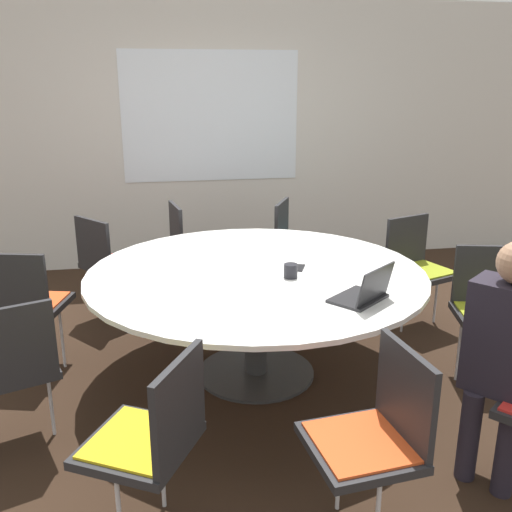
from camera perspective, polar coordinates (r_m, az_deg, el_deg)
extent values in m
plane|color=black|center=(3.97, 0.00, -11.64)|extent=(16.00, 16.00, 0.00)
cube|color=silver|center=(6.05, -4.52, 11.84)|extent=(8.00, 0.06, 2.70)
cube|color=white|center=(6.00, -4.53, 13.71)|extent=(1.80, 0.01, 1.30)
cylinder|color=#333333|center=(3.96, 0.00, -11.51)|extent=(0.79, 0.79, 0.02)
cylinder|color=#333333|center=(3.80, 0.00, -6.83)|extent=(0.15, 0.15, 0.69)
cylinder|color=white|center=(3.67, 0.00, -1.71)|extent=(2.17, 2.17, 0.03)
cylinder|color=silver|center=(3.18, 23.78, -16.63)|extent=(0.02, 0.02, 0.44)
cube|color=#262628|center=(3.97, 22.48, -5.66)|extent=(0.53, 0.51, 0.04)
cube|color=olive|center=(3.96, 22.53, -5.31)|extent=(0.47, 0.45, 0.01)
cube|color=#262628|center=(4.07, 22.00, -1.74)|extent=(0.41, 0.13, 0.40)
cylinder|color=silver|center=(4.01, 19.62, -8.84)|extent=(0.02, 0.02, 0.44)
cube|color=#262628|center=(4.67, 16.30, -1.67)|extent=(0.56, 0.54, 0.04)
cube|color=olive|center=(4.66, 16.33, -1.37)|extent=(0.49, 0.48, 0.01)
cube|color=#262628|center=(4.73, 14.83, 1.50)|extent=(0.40, 0.17, 0.40)
cylinder|color=silver|center=(4.87, 17.54, -3.97)|extent=(0.02, 0.02, 0.44)
cylinder|color=silver|center=(4.62, 14.49, -4.85)|extent=(0.02, 0.02, 0.44)
cube|color=#262628|center=(5.16, 4.66, 0.78)|extent=(0.57, 0.58, 0.04)
cube|color=teal|center=(5.15, 4.66, 1.05)|extent=(0.50, 0.51, 0.01)
cube|color=#262628|center=(5.14, 2.58, 3.30)|extent=(0.21, 0.39, 0.40)
cylinder|color=silver|center=(5.40, 4.98, -1.14)|extent=(0.02, 0.02, 0.44)
cylinder|color=silver|center=(5.06, 4.18, -2.38)|extent=(0.02, 0.02, 0.44)
cube|color=#262628|center=(5.14, -5.78, 0.67)|extent=(0.49, 0.50, 0.04)
cube|color=#4C5156|center=(5.13, -5.79, 0.95)|extent=(0.43, 0.44, 0.01)
cube|color=#262628|center=(5.04, -8.01, 2.85)|extent=(0.10, 0.42, 0.40)
cylinder|color=silver|center=(5.37, -6.19, -1.26)|extent=(0.02, 0.02, 0.44)
cylinder|color=silver|center=(5.04, -5.19, -2.48)|extent=(0.02, 0.02, 0.44)
cube|color=#262628|center=(4.82, -13.88, -0.85)|extent=(0.60, 0.61, 0.04)
cube|color=red|center=(4.82, -13.90, -0.56)|extent=(0.53, 0.53, 0.01)
cube|color=#262628|center=(4.66, -16.00, 1.16)|extent=(0.29, 0.34, 0.40)
cylinder|color=silver|center=(5.04, -14.90, -3.02)|extent=(0.02, 0.02, 0.44)
cylinder|color=silver|center=(4.77, -12.38, -4.03)|extent=(0.02, 0.02, 0.44)
cube|color=#262628|center=(4.15, -21.44, -4.58)|extent=(0.53, 0.52, 0.04)
cube|color=#E04C1E|center=(4.14, -21.48, -4.24)|extent=(0.47, 0.45, 0.01)
cube|color=#262628|center=(3.91, -22.97, -2.62)|extent=(0.41, 0.13, 0.40)
cylinder|color=silver|center=(4.32, -23.28, -7.40)|extent=(0.02, 0.02, 0.44)
cylinder|color=silver|center=(4.17, -18.82, -7.77)|extent=(0.02, 0.02, 0.44)
cube|color=#262628|center=(3.31, -23.36, -10.38)|extent=(0.56, 0.55, 0.04)
cube|color=olive|center=(3.30, -23.41, -9.97)|extent=(0.49, 0.48, 0.01)
cube|color=#262628|center=(3.05, -23.27, -8.23)|extent=(0.40, 0.18, 0.40)
cylinder|color=silver|center=(3.45, -19.85, -13.38)|extent=(0.02, 0.02, 0.44)
cube|color=#262628|center=(2.55, -11.62, -17.98)|extent=(0.58, 0.59, 0.04)
cube|color=gold|center=(2.54, -11.65, -17.50)|extent=(0.51, 0.52, 0.01)
cube|color=#262628|center=(2.35, -7.70, -14.70)|extent=(0.23, 0.38, 0.40)
cylinder|color=silver|center=(2.82, -9.36, -20.04)|extent=(0.02, 0.02, 0.44)
cube|color=#262628|center=(2.53, 10.32, -18.30)|extent=(0.46, 0.48, 0.04)
cube|color=#E04C1E|center=(2.51, 10.36, -17.82)|extent=(0.41, 0.42, 0.01)
cube|color=#262628|center=(2.49, 14.72, -13.15)|extent=(0.07, 0.42, 0.40)
cylinder|color=silver|center=(2.80, 8.30, -20.30)|extent=(0.02, 0.02, 0.44)
cylinder|color=#231E28|center=(3.08, 23.77, -17.36)|extent=(0.10, 0.10, 0.48)
cylinder|color=#231E28|center=(3.12, 20.53, -16.45)|extent=(0.10, 0.10, 0.48)
cube|color=#231E28|center=(2.95, 23.93, -7.59)|extent=(0.40, 0.42, 0.55)
cube|color=#232326|center=(3.25, 10.15, -4.17)|extent=(0.38, 0.37, 0.02)
cube|color=#232326|center=(3.16, 11.87, -2.79)|extent=(0.28, 0.24, 0.20)
cube|color=black|center=(3.16, 11.78, -2.76)|extent=(0.25, 0.21, 0.17)
cylinder|color=black|center=(3.54, 3.49, -1.49)|extent=(0.09, 0.09, 0.09)
cube|color=black|center=(3.72, 4.28, -1.19)|extent=(0.12, 0.16, 0.01)
cube|color=black|center=(5.17, 11.27, -3.18)|extent=(0.36, 0.16, 0.28)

